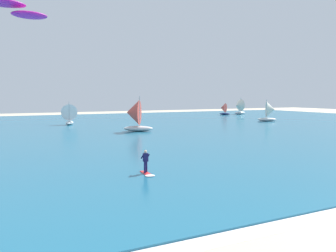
# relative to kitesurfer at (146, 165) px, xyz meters

# --- Properties ---
(ocean) EXTENTS (160.00, 90.00, 0.10)m
(ocean) POSITION_rel_kitesurfer_xyz_m (3.99, 34.15, -0.65)
(ocean) COLOR #1E607F
(ocean) RESTS_ON ground
(shoreline_foam) EXTENTS (103.71, 2.16, 0.01)m
(shoreline_foam) POSITION_rel_kitesurfer_xyz_m (4.09, -10.88, -0.70)
(shoreline_foam) COLOR white
(shoreline_foam) RESTS_ON ground
(kitesurfer) EXTENTS (0.75, 1.99, 1.67)m
(kitesurfer) POSITION_rel_kitesurfer_xyz_m (0.00, 0.00, 0.00)
(kitesurfer) COLOR red
(kitesurfer) RESTS_ON ocean
(kite) EXTENTS (7.25, 3.77, 1.05)m
(kite) POSITION_rel_kitesurfer_xyz_m (-8.76, 6.82, 11.41)
(kite) COLOR #B21999
(sailboat_heeled_over) EXTENTS (3.42, 3.82, 4.30)m
(sailboat_heeled_over) POSITION_rel_kitesurfer_xyz_m (3.32, 44.80, 1.37)
(sailboat_heeled_over) COLOR silver
(sailboat_heeled_over) RESTS_ON ocean
(sailboat_outermost) EXTENTS (4.23, 3.92, 4.69)m
(sailboat_outermost) POSITION_rel_kitesurfer_xyz_m (42.93, 33.93, 1.55)
(sailboat_outermost) COLOR silver
(sailboat_outermost) RESTS_ON ocean
(sailboat_center_horizon) EXTENTS (3.07, 3.31, 3.68)m
(sailboat_center_horizon) POSITION_rel_kitesurfer_xyz_m (48.30, 58.14, 1.08)
(sailboat_center_horizon) COLOR navy
(sailboat_center_horizon) RESTS_ON ocean
(sailboat_trailing) EXTENTS (4.86, 4.41, 5.40)m
(sailboat_trailing) POSITION_rel_kitesurfer_xyz_m (9.64, 27.50, 1.87)
(sailboat_trailing) COLOR silver
(sailboat_trailing) RESTS_ON ocean
(sailboat_far_left) EXTENTS (4.25, 3.64, 4.90)m
(sailboat_far_left) POSITION_rel_kitesurfer_xyz_m (54.16, 58.84, 1.64)
(sailboat_far_left) COLOR white
(sailboat_far_left) RESTS_ON ocean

